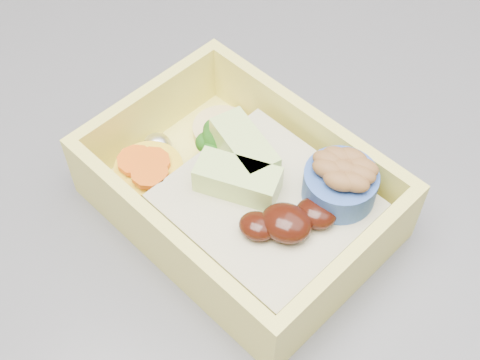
% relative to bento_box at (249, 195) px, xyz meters
% --- Properties ---
extents(bento_box, '(0.23, 0.20, 0.07)m').
position_rel_bento_box_xyz_m(bento_box, '(0.00, 0.00, 0.00)').
color(bento_box, '#F7EC66').
rests_on(bento_box, island).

